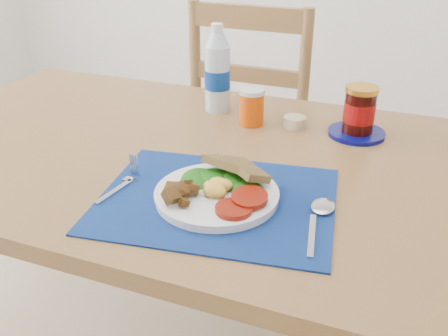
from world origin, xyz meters
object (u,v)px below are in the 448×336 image
(jam_on_saucer, at_px, (359,114))
(chair_far, at_px, (258,107))
(water_bottle, at_px, (217,73))
(juice_glass, at_px, (251,108))
(breakfast_plate, at_px, (214,192))

(jam_on_saucer, bearing_deg, chair_far, 131.29)
(water_bottle, relative_size, juice_glass, 2.68)
(water_bottle, bearing_deg, breakfast_plate, -68.93)
(chair_far, distance_m, jam_on_saucer, 0.66)
(chair_far, height_order, breakfast_plate, chair_far)
(breakfast_plate, xyz_separation_m, juice_glass, (-0.06, 0.41, 0.03))
(chair_far, distance_m, juice_glass, 0.55)
(chair_far, height_order, jam_on_saucer, chair_far)
(chair_far, distance_m, breakfast_plate, 0.94)
(water_bottle, bearing_deg, juice_glass, -28.14)
(jam_on_saucer, bearing_deg, breakfast_plate, -116.66)
(breakfast_plate, distance_m, water_bottle, 0.52)
(water_bottle, height_order, jam_on_saucer, water_bottle)
(breakfast_plate, bearing_deg, water_bottle, 135.42)
(chair_far, relative_size, water_bottle, 4.92)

